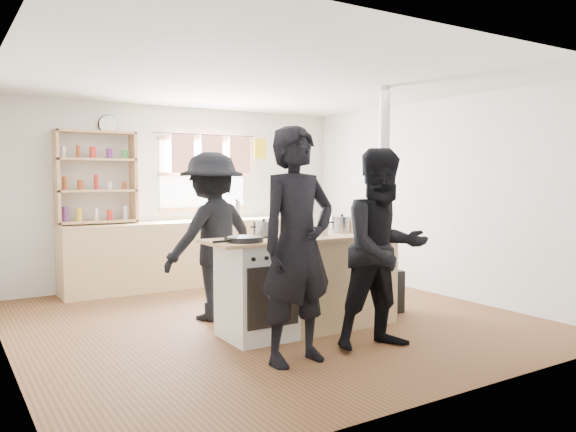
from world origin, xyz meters
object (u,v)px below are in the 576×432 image
object	(u,v)px
skillet_greens	(245,239)
stockpot_counter	(342,224)
person_far	(212,236)
cooking_island	(309,282)
roast_tray	(307,231)
stockpot_stove	(264,229)
person_near_left	(297,245)
person_near_right	(384,249)
bread_board	(370,228)
flue_heater	(383,254)
thermos	(237,210)

from	to	relation	value
skillet_greens	stockpot_counter	bearing A→B (deg)	10.75
skillet_greens	person_far	xyz separation A→B (m)	(0.14, 1.02, -0.07)
cooking_island	skillet_greens	size ratio (longest dim) A/B	5.30
roast_tray	stockpot_counter	size ratio (longest dim) A/B	1.52
roast_tray	person_far	xyz separation A→B (m)	(-0.66, 0.84, -0.09)
cooking_island	stockpot_stove	world-z (taller)	stockpot_stove
person_near_left	person_near_right	size ratio (longest dim) A/B	1.09
cooking_island	person_near_left	size ratio (longest dim) A/B	1.03
person_near_left	stockpot_stove	bearing A→B (deg)	71.05
bread_board	person_near_right	xyz separation A→B (m)	(-0.49, -0.77, -0.10)
cooking_island	stockpot_stove	size ratio (longest dim) A/B	9.31
flue_heater	person_near_right	distance (m)	1.38
cooking_island	person_near_right	bearing A→B (deg)	-76.61
person_near_left	stockpot_counter	bearing A→B (deg)	33.56
person_near_left	skillet_greens	bearing A→B (deg)	96.43
bread_board	person_far	distance (m)	1.67
flue_heater	person_far	distance (m)	1.91
thermos	person_near_right	world-z (taller)	person_near_right
thermos	bread_board	world-z (taller)	thermos
skillet_greens	thermos	bearing A→B (deg)	64.41
bread_board	person_near_left	bearing A→B (deg)	-153.06
cooking_island	skillet_greens	world-z (taller)	skillet_greens
cooking_island	bread_board	bearing A→B (deg)	-7.92
stockpot_counter	bread_board	xyz separation A→B (m)	(0.20, -0.22, -0.04)
thermos	person_near_left	world-z (taller)	person_near_left
bread_board	person_near_right	bearing A→B (deg)	-122.75
skillet_greens	person_far	world-z (taller)	person_far
stockpot_counter	person_near_left	distance (m)	1.46
bread_board	person_near_right	distance (m)	0.92
skillet_greens	flue_heater	distance (m)	1.92
person_near_left	person_far	size ratio (longest dim) A/B	1.09
thermos	bread_board	distance (m)	2.87
bread_board	person_far	xyz separation A→B (m)	(-1.34, 0.99, -0.10)
thermos	bread_board	size ratio (longest dim) A/B	0.91
cooking_island	person_near_left	xyz separation A→B (m)	(-0.65, -0.78, 0.49)
roast_tray	person_near_left	bearing A→B (deg)	-128.41
skillet_greens	person_near_right	size ratio (longest dim) A/B	0.21
thermos	stockpot_counter	size ratio (longest dim) A/B	1.05
skillet_greens	stockpot_stove	xyz separation A→B (m)	(0.38, 0.34, 0.05)
stockpot_counter	flue_heater	xyz separation A→B (m)	(0.60, 0.03, -0.36)
stockpot_stove	person_far	distance (m)	0.73
roast_tray	person_far	world-z (taller)	person_far
thermos	flue_heater	xyz separation A→B (m)	(0.49, -2.62, -0.38)
person_near_right	person_far	bearing A→B (deg)	125.36
roast_tray	cooking_island	bearing A→B (deg)	-107.89
roast_tray	stockpot_counter	xyz separation A→B (m)	(0.48, 0.06, 0.04)
stockpot_counter	skillet_greens	bearing A→B (deg)	-169.25
skillet_greens	stockpot_counter	distance (m)	1.30
stockpot_stove	flue_heater	xyz separation A→B (m)	(1.50, -0.06, -0.35)
stockpot_counter	stockpot_stove	bearing A→B (deg)	173.89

